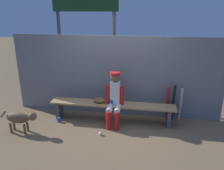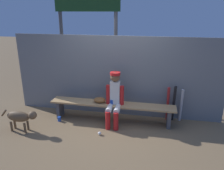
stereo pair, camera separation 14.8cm
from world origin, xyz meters
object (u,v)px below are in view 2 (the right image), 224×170
baseball_glove (100,100)px  baseball (100,133)px  dugout_bench (112,107)px  cup_on_ground (59,119)px  bat_aluminum_red (168,104)px  bat_aluminum_black (174,104)px  player_seated (114,97)px  cup_on_bench (112,102)px  bat_aluminum_silver (181,105)px  dog (21,117)px  scoreboard (89,11)px

baseball_glove → baseball: baseball_glove is taller
dugout_bench → cup_on_ground: dugout_bench is taller
bat_aluminum_red → bat_aluminum_black: bearing=-13.8°
player_seated → bat_aluminum_black: size_ratio=1.34×
bat_aluminum_red → cup_on_ground: size_ratio=7.63×
bat_aluminum_black → baseball: bat_aluminum_black is taller
cup_on_ground → cup_on_bench: size_ratio=1.00×
bat_aluminum_silver → dog: size_ratio=0.97×
baseball_glove → baseball: 0.83m
scoreboard → dog: 3.26m
bat_aluminum_red → scoreboard: 3.23m
baseball → cup_on_ground: size_ratio=0.67×
dugout_bench → cup_on_ground: (-1.23, -0.24, -0.31)m
bat_aluminum_red → cup_on_ground: 2.59m
bat_aluminum_black → cup_on_ground: bearing=-169.0°
baseball_glove → bat_aluminum_black: (1.70, 0.27, -0.07)m
bat_aluminum_silver → dog: bat_aluminum_silver is taller
scoreboard → baseball_glove: bearing=-66.9°
bat_aluminum_red → cup_on_bench: (-1.27, -0.34, 0.09)m
cup_on_ground → cup_on_bench: 1.33m
baseball_glove → bat_aluminum_red: (1.57, 0.30, -0.10)m
bat_aluminum_silver → baseball: 2.00m
bat_aluminum_silver → cup_on_bench: bearing=-167.6°
player_seated → baseball: size_ratio=16.39×
dog → bat_aluminum_red: bearing=19.7°
dugout_bench → player_seated: (0.07, -0.11, 0.29)m
dugout_bench → dog: dog is taller
scoreboard → dog: (-0.92, -2.29, -2.13)m
dugout_bench → baseball_glove: bearing=180.0°
dugout_bench → baseball: (-0.14, -0.66, -0.33)m
player_seated → baseball: bearing=-111.0°
bat_aluminum_black → cup_on_bench: 1.44m
baseball → cup_on_bench: (0.14, 0.61, 0.47)m
bat_aluminum_silver → baseball_glove: bearing=-170.8°
baseball → scoreboard: bearing=110.2°
player_seated → bat_aluminum_black: player_seated is taller
bat_aluminum_silver → scoreboard: scoreboard is taller
cup_on_ground → dog: (-0.61, -0.57, 0.28)m
dugout_bench → player_seated: player_seated is taller
player_seated → scoreboard: bearing=122.1°
bat_aluminum_silver → scoreboard: bearing=154.9°
cup_on_ground → player_seated: bearing=6.0°
bat_aluminum_red → scoreboard: bearing=151.9°
bat_aluminum_black → cup_on_bench: (-1.40, -0.31, 0.06)m
baseball_glove → bat_aluminum_black: 1.72m
bat_aluminum_red → cup_on_bench: bat_aluminum_red is taller
player_seated → dog: bearing=-159.7°
baseball_glove → scoreboard: (-0.63, 1.47, 1.95)m
bat_aluminum_black → dog: bearing=-161.5°
baseball → bat_aluminum_red: bearing=34.1°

